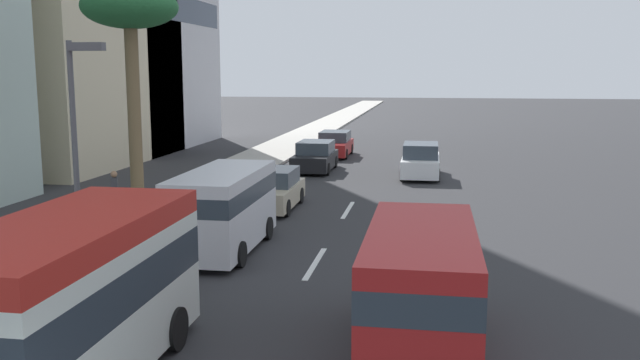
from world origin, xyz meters
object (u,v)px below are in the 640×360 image
van_third (421,285)px  car_second (335,144)px  street_lamp (78,130)px  car_fourth (272,190)px  pedestrian_near_lamp (115,193)px  car_sixth (421,161)px  van_seventh (223,205)px  minibus_lead (70,297)px  car_fifth (315,157)px  palm_tree (130,15)px

van_third → car_second: bearing=11.1°
street_lamp → car_second: bearing=-5.8°
van_third → car_fourth: 14.37m
van_third → pedestrian_near_lamp: bearing=48.0°
car_sixth → van_seventh: van_seventh is taller
minibus_lead → car_fourth: (15.25, 0.19, -0.86)m
car_fourth → car_fifth: (10.17, 0.05, 0.02)m
van_third → minibus_lead: bearing=110.8°
car_fourth → minibus_lead: bearing=0.7°
car_second → van_third: 30.25m
car_fourth → pedestrian_near_lamp: (-3.50, 4.75, 0.37)m
van_third → van_seventh: (6.74, 5.86, -0.02)m
car_fourth → car_fifth: car_fifth is taller
palm_tree → street_lamp: bearing=-163.6°
car_fifth → car_sixth: bearing=77.7°
car_fourth → car_sixth: car_sixth is taller
van_seventh → street_lamp: size_ratio=0.90×
minibus_lead → car_fifth: 25.44m
street_lamp → car_sixth: bearing=-23.5°
minibus_lead → car_sixth: size_ratio=1.32×
minibus_lead → palm_tree: (14.64, 5.43, 5.74)m
car_second → van_third: size_ratio=0.86×
car_second → palm_tree: 19.17m
car_second → palm_tree: size_ratio=0.54×
minibus_lead → van_seventh: minibus_lead is taller
car_fourth → car_sixth: bearing=148.4°
car_fifth → palm_tree: 13.65m
car_fifth → car_second: bearing=178.9°
street_lamp → minibus_lead: bearing=-153.7°
minibus_lead → car_sixth: (24.21, -5.33, -0.79)m
pedestrian_near_lamp → street_lamp: street_lamp is taller
car_second → car_fifth: 6.42m
minibus_lead → van_seventh: bearing=-179.1°
pedestrian_near_lamp → street_lamp: size_ratio=0.29×
car_second → van_third: (-29.67, -5.83, 0.66)m
car_sixth → palm_tree: 15.80m
van_third → car_fifth: van_third is taller
minibus_lead → van_seventh: size_ratio=1.16×
van_third → van_seventh: bearing=41.0°
van_third → car_sixth: bearing=1.0°
car_fifth → car_sixth: (-1.21, -5.57, 0.06)m
car_sixth → van_seventh: size_ratio=0.88×
car_second → car_fifth: car_fifth is taller
minibus_lead → car_second: bearing=-179.8°
car_fourth → palm_tree: (-0.60, 5.24, 6.60)m
car_fourth → van_seventh: van_seventh is taller
van_seventh → street_lamp: bearing=-38.2°
car_second → pedestrian_near_lamp: bearing=-13.5°
car_sixth → minibus_lead: bearing=167.6°
car_sixth → car_fourth: bearing=148.4°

